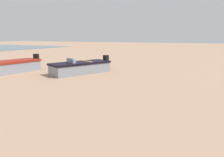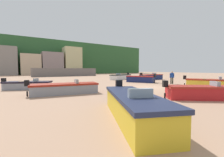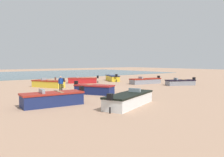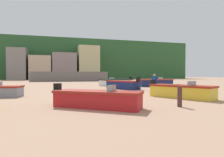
{
  "view_description": "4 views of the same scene",
  "coord_description": "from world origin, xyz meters",
  "px_view_note": "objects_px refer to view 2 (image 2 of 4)",
  "views": [
    {
      "loc": [
        0.68,
        12.07,
        2.32
      ],
      "look_at": [
        -4.9,
        9.43,
        1.07
      ],
      "focal_mm": 33.26,
      "sensor_mm": 36.0,
      "label": 1
    },
    {
      "loc": [
        -10.74,
        -10.48,
        1.79
      ],
      "look_at": [
        -2.75,
        2.3,
        0.87
      ],
      "focal_mm": 22.92,
      "sensor_mm": 36.0,
      "label": 2
    },
    {
      "loc": [
        15.57,
        23.15,
        3.12
      ],
      "look_at": [
        -2.23,
        0.05,
        1.0
      ],
      "focal_mm": 36.41,
      "sensor_mm": 36.0,
      "label": 3
    },
    {
      "loc": [
        -3.24,
        -15.03,
        1.58
      ],
      "look_at": [
        3.54,
        9.09,
        1.05
      ],
      "focal_mm": 30.94,
      "sensor_mm": 36.0,
      "label": 4
    }
  ],
  "objects_px": {
    "boat_yellow_1": "(210,84)",
    "boat_white_6": "(121,77)",
    "boat_yellow_5": "(132,106)",
    "boat_navy_0": "(151,77)",
    "boat_grey_4": "(28,85)",
    "boat_red_2": "(202,92)",
    "boat_navy_7": "(140,79)",
    "boat_grey_3": "(65,88)",
    "beach_walker_foreground": "(172,76)"
  },
  "relations": [
    {
      "from": "boat_navy_0",
      "to": "beach_walker_foreground",
      "type": "relative_size",
      "value": 2.87
    },
    {
      "from": "boat_grey_3",
      "to": "boat_yellow_5",
      "type": "height_order",
      "value": "boat_yellow_5"
    },
    {
      "from": "boat_navy_7",
      "to": "boat_navy_0",
      "type": "bearing_deg",
      "value": -0.34
    },
    {
      "from": "boat_yellow_5",
      "to": "boat_white_6",
      "type": "xyz_separation_m",
      "value": [
        12.25,
        17.8,
        -0.02
      ]
    },
    {
      "from": "boat_red_2",
      "to": "boat_yellow_1",
      "type": "bearing_deg",
      "value": 145.75
    },
    {
      "from": "boat_white_6",
      "to": "beach_walker_foreground",
      "type": "height_order",
      "value": "beach_walker_foreground"
    },
    {
      "from": "boat_red_2",
      "to": "boat_grey_3",
      "type": "xyz_separation_m",
      "value": [
        -6.63,
        6.36,
        -0.02
      ]
    },
    {
      "from": "boat_grey_4",
      "to": "boat_yellow_5",
      "type": "bearing_deg",
      "value": 39.19
    },
    {
      "from": "boat_navy_0",
      "to": "beach_walker_foreground",
      "type": "height_order",
      "value": "beach_walker_foreground"
    },
    {
      "from": "boat_yellow_5",
      "to": "boat_grey_4",
      "type": "bearing_deg",
      "value": -52.54
    },
    {
      "from": "boat_navy_7",
      "to": "beach_walker_foreground",
      "type": "distance_m",
      "value": 4.29
    },
    {
      "from": "boat_grey_4",
      "to": "beach_walker_foreground",
      "type": "relative_size",
      "value": 2.55
    },
    {
      "from": "boat_navy_0",
      "to": "boat_navy_7",
      "type": "relative_size",
      "value": 1.15
    },
    {
      "from": "boat_grey_3",
      "to": "boat_navy_7",
      "type": "distance_m",
      "value": 12.42
    },
    {
      "from": "boat_grey_3",
      "to": "boat_yellow_5",
      "type": "bearing_deg",
      "value": 14.34
    },
    {
      "from": "boat_yellow_1",
      "to": "boat_navy_7",
      "type": "bearing_deg",
      "value": -108.89
    },
    {
      "from": "boat_grey_3",
      "to": "beach_walker_foreground",
      "type": "distance_m",
      "value": 13.31
    },
    {
      "from": "boat_red_2",
      "to": "boat_navy_7",
      "type": "bearing_deg",
      "value": -169.07
    },
    {
      "from": "boat_yellow_5",
      "to": "boat_navy_7",
      "type": "height_order",
      "value": "boat_yellow_5"
    },
    {
      "from": "boat_grey_3",
      "to": "boat_yellow_5",
      "type": "distance_m",
      "value": 6.89
    },
    {
      "from": "boat_yellow_5",
      "to": "boat_navy_7",
      "type": "distance_m",
      "value": 15.67
    },
    {
      "from": "boat_navy_0",
      "to": "boat_navy_7",
      "type": "distance_m",
      "value": 6.4
    },
    {
      "from": "boat_grey_4",
      "to": "boat_yellow_5",
      "type": "height_order",
      "value": "boat_yellow_5"
    },
    {
      "from": "boat_navy_7",
      "to": "boat_red_2",
      "type": "bearing_deg",
      "value": -144.58
    },
    {
      "from": "boat_yellow_1",
      "to": "beach_walker_foreground",
      "type": "distance_m",
      "value": 4.62
    },
    {
      "from": "boat_yellow_5",
      "to": "boat_yellow_1",
      "type": "bearing_deg",
      "value": -144.63
    },
    {
      "from": "boat_navy_0",
      "to": "boat_yellow_1",
      "type": "bearing_deg",
      "value": -16.14
    },
    {
      "from": "boat_red_2",
      "to": "boat_navy_7",
      "type": "height_order",
      "value": "boat_navy_7"
    },
    {
      "from": "boat_red_2",
      "to": "beach_walker_foreground",
      "type": "distance_m",
      "value": 9.54
    },
    {
      "from": "boat_yellow_1",
      "to": "boat_white_6",
      "type": "height_order",
      "value": "boat_white_6"
    },
    {
      "from": "boat_yellow_1",
      "to": "boat_yellow_5",
      "type": "bearing_deg",
      "value": -14.32
    },
    {
      "from": "boat_navy_0",
      "to": "boat_grey_3",
      "type": "xyz_separation_m",
      "value": [
        -17.21,
        -7.49,
        -0.09
      ]
    },
    {
      "from": "boat_navy_0",
      "to": "boat_navy_7",
      "type": "bearing_deg",
      "value": -56.25
    },
    {
      "from": "boat_navy_7",
      "to": "boat_yellow_1",
      "type": "bearing_deg",
      "value": -111.51
    },
    {
      "from": "beach_walker_foreground",
      "to": "boat_navy_0",
      "type": "bearing_deg",
      "value": -75.16
    },
    {
      "from": "boat_navy_0",
      "to": "boat_grey_4",
      "type": "height_order",
      "value": "boat_navy_0"
    },
    {
      "from": "boat_yellow_5",
      "to": "boat_navy_7",
      "type": "xyz_separation_m",
      "value": [
        10.94,
        11.22,
        -0.02
      ]
    },
    {
      "from": "boat_grey_4",
      "to": "boat_white_6",
      "type": "bearing_deg",
      "value": 137.95
    },
    {
      "from": "boat_navy_0",
      "to": "boat_grey_3",
      "type": "distance_m",
      "value": 18.77
    },
    {
      "from": "boat_grey_3",
      "to": "boat_yellow_5",
      "type": "relative_size",
      "value": 1.07
    },
    {
      "from": "beach_walker_foreground",
      "to": "boat_navy_7",
      "type": "bearing_deg",
      "value": -23.11
    },
    {
      "from": "boat_red_2",
      "to": "boat_grey_3",
      "type": "bearing_deg",
      "value": -97.91
    },
    {
      "from": "boat_grey_3",
      "to": "boat_white_6",
      "type": "xyz_separation_m",
      "value": [
        12.94,
        10.94,
        0.06
      ]
    },
    {
      "from": "boat_navy_0",
      "to": "boat_yellow_1",
      "type": "relative_size",
      "value": 1.05
    },
    {
      "from": "boat_yellow_1",
      "to": "beach_walker_foreground",
      "type": "height_order",
      "value": "beach_walker_foreground"
    },
    {
      "from": "boat_navy_0",
      "to": "boat_grey_4",
      "type": "xyz_separation_m",
      "value": [
        -19.46,
        -3.16,
        -0.11
      ]
    },
    {
      "from": "boat_yellow_5",
      "to": "boat_grey_3",
      "type": "bearing_deg",
      "value": -61.55
    },
    {
      "from": "boat_white_6",
      "to": "boat_navy_0",
      "type": "bearing_deg",
      "value": -151.74
    },
    {
      "from": "boat_grey_4",
      "to": "boat_white_6",
      "type": "distance_m",
      "value": 16.57
    },
    {
      "from": "boat_navy_0",
      "to": "boat_yellow_5",
      "type": "bearing_deg",
      "value": -44.54
    }
  ]
}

